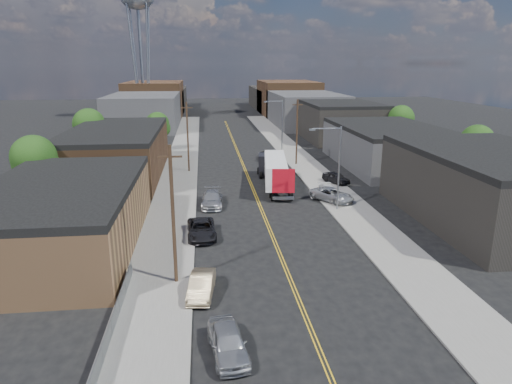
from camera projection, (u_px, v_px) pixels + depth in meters
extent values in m
plane|color=black|center=(238.00, 152.00, 81.36)|extent=(260.00, 260.00, 0.00)
cube|color=gold|center=(245.00, 170.00, 67.02)|extent=(0.32, 120.00, 0.01)
cube|color=slate|center=(180.00, 172.00, 65.95)|extent=(5.00, 140.00, 0.15)
cube|color=slate|center=(309.00, 168.00, 68.05)|extent=(5.00, 140.00, 0.15)
cube|color=#926743|center=(63.00, 219.00, 38.54)|extent=(12.00, 22.00, 5.00)
cube|color=black|center=(59.00, 187.00, 37.78)|extent=(12.00, 22.00, 0.60)
cube|color=#4E331F|center=(117.00, 154.00, 63.27)|extent=(12.00, 26.00, 6.00)
cube|color=black|center=(115.00, 131.00, 62.37)|extent=(12.00, 26.00, 0.60)
cube|color=black|center=(492.00, 189.00, 44.67)|extent=(14.00, 22.00, 6.50)
cube|color=black|center=(497.00, 154.00, 43.70)|extent=(14.00, 22.00, 0.60)
cube|color=navy|center=(426.00, 188.00, 43.82)|extent=(0.30, 20.00, 0.80)
cube|color=#333336|center=(388.00, 148.00, 69.66)|extent=(14.00, 24.00, 5.50)
cube|color=black|center=(389.00, 128.00, 68.83)|extent=(14.00, 24.00, 0.60)
cube|color=black|center=(339.00, 122.00, 94.31)|extent=(14.00, 22.00, 7.00)
cube|color=black|center=(340.00, 103.00, 93.28)|extent=(14.00, 22.00, 0.60)
cube|color=#333336|center=(145.00, 111.00, 111.53)|extent=(16.00, 30.00, 8.00)
cube|color=#333336|center=(305.00, 109.00, 115.95)|extent=(16.00, 30.00, 8.00)
cube|color=#4E331F|center=(155.00, 99.00, 135.16)|extent=(16.00, 26.00, 10.00)
cube|color=#4E331F|center=(288.00, 98.00, 139.58)|extent=(16.00, 26.00, 10.00)
cube|color=black|center=(161.00, 99.00, 154.69)|extent=(16.00, 40.00, 7.00)
cube|color=black|center=(277.00, 98.00, 159.11)|extent=(16.00, 40.00, 7.00)
cylinder|color=gray|center=(141.00, 64.00, 122.67)|extent=(0.80, 0.80, 30.00)
cylinder|color=gray|center=(134.00, 64.00, 120.79)|extent=(1.94, 1.94, 29.98)
cylinder|color=gray|center=(147.00, 64.00, 121.18)|extent=(1.94, 1.94, 29.98)
cylinder|color=gray|center=(136.00, 64.00, 124.16)|extent=(1.94, 1.94, 29.98)
cylinder|color=gray|center=(149.00, 64.00, 124.54)|extent=(1.94, 1.94, 29.98)
cylinder|color=gray|center=(339.00, 169.00, 47.56)|extent=(0.18, 0.18, 9.00)
cylinder|color=gray|center=(327.00, 128.00, 46.23)|extent=(3.00, 0.12, 0.12)
cube|color=gray|center=(312.00, 130.00, 46.09)|extent=(0.60, 0.25, 0.18)
cylinder|color=gray|center=(282.00, 126.00, 81.02)|extent=(0.18, 0.18, 9.00)
cylinder|color=gray|center=(274.00, 101.00, 79.69)|extent=(3.00, 0.12, 0.12)
cube|color=gray|center=(266.00, 102.00, 79.55)|extent=(0.60, 0.25, 0.18)
cylinder|color=black|center=(173.00, 217.00, 31.30)|extent=(0.26, 0.26, 10.00)
cube|color=black|center=(170.00, 157.00, 30.16)|extent=(1.60, 0.12, 0.12)
cylinder|color=black|center=(188.00, 138.00, 64.76)|extent=(0.26, 0.26, 10.00)
cube|color=black|center=(187.00, 108.00, 63.62)|extent=(1.60, 0.12, 0.12)
cylinder|color=black|center=(297.00, 133.00, 69.44)|extent=(0.26, 0.26, 10.00)
cube|color=black|center=(298.00, 105.00, 68.30)|extent=(1.60, 0.12, 0.12)
cube|color=slate|center=(111.00, 329.00, 25.91)|extent=(0.02, 16.00, 1.20)
cube|color=slate|center=(111.00, 320.00, 25.75)|extent=(0.05, 16.00, 0.05)
cylinder|color=black|center=(38.00, 188.00, 49.46)|extent=(0.36, 0.36, 4.25)
sphere|color=#19390F|center=(34.00, 157.00, 48.53)|extent=(4.76, 4.76, 4.76)
sphere|color=#19390F|center=(42.00, 164.00, 49.12)|extent=(3.74, 3.74, 3.74)
sphere|color=#19390F|center=(28.00, 164.00, 48.26)|extent=(3.40, 3.40, 3.40)
cylinder|color=black|center=(91.00, 147.00, 73.32)|extent=(0.36, 0.36, 4.50)
sphere|color=#19390F|center=(89.00, 124.00, 72.35)|extent=(5.04, 5.04, 5.04)
sphere|color=#19390F|center=(94.00, 130.00, 72.94)|extent=(3.96, 3.96, 3.96)
sphere|color=#19390F|center=(85.00, 129.00, 72.08)|extent=(3.60, 3.60, 3.60)
cylinder|color=black|center=(158.00, 141.00, 81.22)|extent=(0.36, 0.36, 3.75)
sphere|color=#19390F|center=(157.00, 124.00, 80.41)|extent=(4.20, 4.20, 4.20)
sphere|color=#19390F|center=(161.00, 128.00, 80.96)|extent=(3.30, 3.30, 3.30)
sphere|color=#19390F|center=(154.00, 127.00, 80.11)|extent=(3.00, 3.00, 3.00)
cylinder|color=black|center=(474.00, 165.00, 61.19)|extent=(0.36, 0.36, 4.00)
sphere|color=#19390F|center=(477.00, 142.00, 60.32)|extent=(4.48, 4.48, 4.48)
sphere|color=#19390F|center=(479.00, 147.00, 60.89)|extent=(3.52, 3.52, 3.52)
sphere|color=#19390F|center=(474.00, 146.00, 60.03)|extent=(3.20, 3.20, 3.20)
cylinder|color=black|center=(399.00, 137.00, 84.10)|extent=(0.36, 0.36, 4.25)
sphere|color=#19390F|center=(401.00, 118.00, 83.17)|extent=(4.76, 4.76, 4.76)
sphere|color=#19390F|center=(403.00, 123.00, 83.76)|extent=(3.74, 3.74, 3.74)
sphere|color=#19390F|center=(399.00, 122.00, 82.90)|extent=(3.40, 3.40, 3.40)
cube|color=silver|center=(275.00, 169.00, 56.39)|extent=(3.94, 11.87, 2.72)
cube|color=#A50C19|center=(283.00, 181.00, 50.82)|extent=(2.54, 0.43, 2.74)
cube|color=gray|center=(283.00, 198.00, 51.36)|extent=(2.45, 0.89, 0.25)
cube|color=black|center=(267.00, 165.00, 63.54)|extent=(2.79, 3.38, 3.01)
cylinder|color=black|center=(281.00, 195.00, 52.71)|extent=(2.63, 1.28, 0.97)
cylinder|color=black|center=(267.00, 172.00, 63.81)|extent=(2.53, 1.26, 0.97)
imported|color=#A6A8AB|center=(228.00, 342.00, 24.39)|extent=(2.42, 4.77, 1.56)
imported|color=#8E7B5D|center=(201.00, 285.00, 30.75)|extent=(2.06, 4.54, 1.45)
imported|color=black|center=(201.00, 229.00, 41.08)|extent=(2.72, 5.52, 1.51)
imported|color=#9A9B9E|center=(212.00, 199.00, 50.11)|extent=(2.55, 5.62, 1.60)
imported|color=#B3B6B9|center=(332.00, 195.00, 51.44)|extent=(5.01, 5.75, 1.47)
imported|color=silver|center=(328.00, 192.00, 52.92)|extent=(1.86, 4.46, 1.29)
imported|color=black|center=(336.00, 178.00, 59.23)|extent=(3.31, 4.51, 1.43)
imported|color=black|center=(266.00, 156.00, 74.13)|extent=(2.32, 4.77, 1.31)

